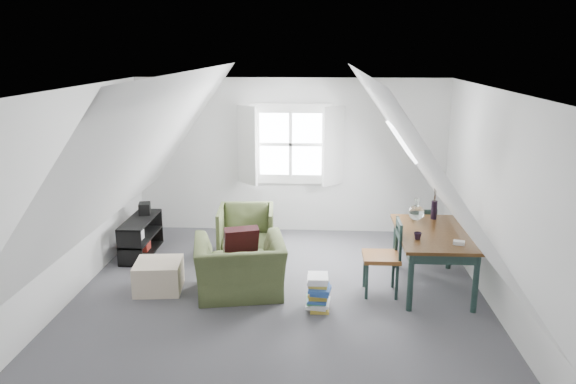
# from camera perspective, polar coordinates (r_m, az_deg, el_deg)

# --- Properties ---
(floor) EXTENTS (5.50, 5.50, 0.00)m
(floor) POSITION_cam_1_polar(r_m,az_deg,el_deg) (6.86, -0.98, -11.07)
(floor) COLOR #46454A
(floor) RESTS_ON ground
(ceiling) EXTENTS (5.50, 5.50, 0.00)m
(ceiling) POSITION_cam_1_polar(r_m,az_deg,el_deg) (6.20, -1.08, 10.25)
(ceiling) COLOR white
(ceiling) RESTS_ON wall_back
(wall_back) EXTENTS (5.00, 0.00, 5.00)m
(wall_back) POSITION_cam_1_polar(r_m,az_deg,el_deg) (9.09, 0.28, 3.66)
(wall_back) COLOR silver
(wall_back) RESTS_ON ground
(wall_front) EXTENTS (5.00, 0.00, 5.00)m
(wall_front) POSITION_cam_1_polar(r_m,az_deg,el_deg) (3.85, -4.18, -11.90)
(wall_front) COLOR silver
(wall_front) RESTS_ON ground
(wall_left) EXTENTS (0.00, 5.50, 5.50)m
(wall_left) POSITION_cam_1_polar(r_m,az_deg,el_deg) (7.06, -21.72, -0.57)
(wall_left) COLOR silver
(wall_left) RESTS_ON ground
(wall_right) EXTENTS (0.00, 5.50, 5.50)m
(wall_right) POSITION_cam_1_polar(r_m,az_deg,el_deg) (6.71, 20.78, -1.22)
(wall_right) COLOR silver
(wall_right) RESTS_ON ground
(slope_left) EXTENTS (3.19, 5.50, 4.48)m
(slope_left) POSITION_cam_1_polar(r_m,az_deg,el_deg) (6.60, -14.63, 3.69)
(slope_left) COLOR white
(slope_left) RESTS_ON wall_left
(slope_right) EXTENTS (3.19, 5.50, 4.48)m
(slope_right) POSITION_cam_1_polar(r_m,az_deg,el_deg) (6.37, 13.01, 3.41)
(slope_right) COLOR white
(slope_right) RESTS_ON wall_right
(dormer_window) EXTENTS (1.71, 0.35, 1.30)m
(dormer_window) POSITION_cam_1_polar(r_m,az_deg,el_deg) (8.98, 0.25, 4.83)
(dormer_window) COLOR white
(dormer_window) RESTS_ON wall_back
(skylight) EXTENTS (0.35, 0.75, 0.47)m
(skylight) POSITION_cam_1_polar(r_m,az_deg,el_deg) (7.64, 11.42, 5.07)
(skylight) COLOR white
(skylight) RESTS_ON slope_right
(armchair_near) EXTENTS (1.24, 1.13, 0.70)m
(armchair_near) POSITION_cam_1_polar(r_m,az_deg,el_deg) (7.08, -4.86, -10.28)
(armchair_near) COLOR #424C29
(armchair_near) RESTS_ON floor
(armchair_far) EXTENTS (0.84, 0.86, 0.74)m
(armchair_far) POSITION_cam_1_polar(r_m,az_deg,el_deg) (8.31, -4.24, -6.41)
(armchair_far) COLOR #424C29
(armchair_far) RESTS_ON floor
(throw_pillow) EXTENTS (0.47, 0.37, 0.43)m
(throw_pillow) POSITION_cam_1_polar(r_m,az_deg,el_deg) (6.98, -4.80, -5.14)
(throw_pillow) COLOR #340E12
(throw_pillow) RESTS_ON armchair_near
(ottoman) EXTENTS (0.62, 0.62, 0.37)m
(ottoman) POSITION_cam_1_polar(r_m,az_deg,el_deg) (7.27, -13.00, -8.30)
(ottoman) COLOR #C1AF96
(ottoman) RESTS_ON floor
(dining_table) EXTENTS (0.89, 1.49, 0.74)m
(dining_table) POSITION_cam_1_polar(r_m,az_deg,el_deg) (7.22, 14.55, -4.67)
(dining_table) COLOR #36200D
(dining_table) RESTS_ON floor
(demijohn) EXTENTS (0.21, 0.21, 0.29)m
(demijohn) POSITION_cam_1_polar(r_m,az_deg,el_deg) (7.55, 12.89, -1.99)
(demijohn) COLOR silver
(demijohn) RESTS_ON dining_table
(vase_twigs) EXTENTS (0.08, 0.09, 0.62)m
(vase_twigs) POSITION_cam_1_polar(r_m,az_deg,el_deg) (7.68, 14.62, -1.67)
(vase_twigs) COLOR black
(vase_twigs) RESTS_ON dining_table
(cup) EXTENTS (0.10, 0.10, 0.09)m
(cup) POSITION_cam_1_polar(r_m,az_deg,el_deg) (6.86, 13.01, -4.72)
(cup) COLOR black
(cup) RESTS_ON dining_table
(paper_box) EXTENTS (0.15, 0.12, 0.04)m
(paper_box) POSITION_cam_1_polar(r_m,az_deg,el_deg) (6.81, 16.98, -4.95)
(paper_box) COLOR white
(paper_box) RESTS_ON dining_table
(dining_chair_far) EXTENTS (0.38, 0.38, 0.81)m
(dining_chair_far) POSITION_cam_1_polar(r_m,az_deg,el_deg) (8.16, 13.43, -4.05)
(dining_chair_far) COLOR brown
(dining_chair_far) RESTS_ON floor
(dining_chair_near) EXTENTS (0.44, 0.44, 0.95)m
(dining_chair_near) POSITION_cam_1_polar(r_m,az_deg,el_deg) (6.99, 9.75, -6.39)
(dining_chair_near) COLOR brown
(dining_chair_near) RESTS_ON floor
(media_shelf) EXTENTS (0.35, 1.06, 0.54)m
(media_shelf) POSITION_cam_1_polar(r_m,az_deg,el_deg) (8.50, -14.77, -4.63)
(media_shelf) COLOR black
(media_shelf) RESTS_ON floor
(electronics_box) EXTENTS (0.21, 0.25, 0.18)m
(electronics_box) POSITION_cam_1_polar(r_m,az_deg,el_deg) (8.65, -14.36, -1.67)
(electronics_box) COLOR black
(electronics_box) RESTS_ON media_shelf
(magazine_stack) EXTENTS (0.31, 0.36, 0.41)m
(magazine_stack) POSITION_cam_1_polar(r_m,az_deg,el_deg) (6.60, 3.12, -10.17)
(magazine_stack) COLOR #B29933
(magazine_stack) RESTS_ON floor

